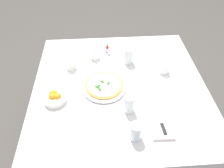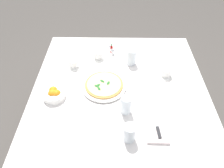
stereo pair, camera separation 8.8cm
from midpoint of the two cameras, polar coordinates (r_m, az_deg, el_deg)
ground_plane at (r=2.09m, az=2.84°, el=-14.66°), size 8.00×8.00×0.00m
dining_table at (r=1.59m, az=3.62°, el=-3.42°), size 1.22×1.22×0.74m
pizza_plate at (r=1.48m, az=-0.47°, el=-0.52°), size 0.31×0.31×0.02m
pizza at (r=1.47m, az=-0.49°, el=-0.14°), size 0.27×0.27×0.02m
coffee_cup_far_left at (r=1.65m, az=-8.89°, el=5.48°), size 0.13×0.13×0.07m
coffee_cup_far_right at (r=1.61m, az=15.98°, el=3.03°), size 0.13×0.13×0.07m
coffee_cup_back_corner at (r=1.71m, az=-2.30°, el=7.81°), size 0.13×0.13×0.06m
water_glass_right_edge at (r=1.65m, az=6.85°, el=7.09°), size 0.07×0.07×0.13m
water_glass_near_left at (r=1.31m, az=5.79°, el=-5.91°), size 0.07×0.07×0.13m
water_glass_left_edge at (r=1.20m, az=6.95°, el=-13.37°), size 0.07×0.07×0.12m
napkin_folded at (r=1.30m, az=13.95°, el=-11.28°), size 0.22×0.14×0.02m
dinner_knife at (r=1.29m, az=14.03°, el=-10.83°), size 0.20×0.03×0.01m
citrus_bowl at (r=1.44m, az=-13.79°, el=-2.71°), size 0.15×0.15×0.07m
hot_sauce_bottle at (r=1.77m, az=1.34°, el=9.48°), size 0.02×0.02×0.08m
salt_shaker at (r=1.80m, az=1.01°, el=9.77°), size 0.03×0.03×0.06m
pepper_shaker at (r=1.75m, az=1.67°, el=8.70°), size 0.03×0.03×0.06m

